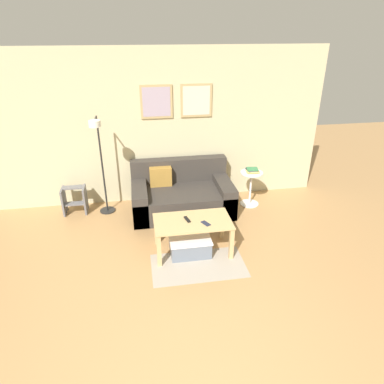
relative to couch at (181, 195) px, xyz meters
The scene contains 11 objects.
wall_back 1.17m from the couch, 119.46° to the left, with size 5.60×0.09×2.55m.
area_rug 1.57m from the couch, 89.85° to the right, with size 1.21×0.67×0.01m, color #A39989.
couch is the anchor object (origin of this frame).
coffee_table 1.21m from the couch, 90.69° to the right, with size 1.03×0.58×0.48m.
storage_bin 1.26m from the couch, 92.71° to the right, with size 0.56×0.42×0.24m.
floor_lamp 1.45m from the couch, behind, with size 0.25×0.52×1.62m.
side_table 1.20m from the couch, ahead, with size 0.38×0.38×0.60m.
book_stack 1.25m from the couch, ahead, with size 0.23×0.20×0.08m.
remote_control 1.20m from the couch, 94.04° to the right, with size 0.04×0.15×0.02m, color black.
cell_phone 1.33m from the couch, 83.76° to the right, with size 0.07×0.14×0.01m, color #1E2338.
step_stool 1.76m from the couch, behind, with size 0.37×0.30×0.44m.
Camera 1 is at (-0.38, -1.78, 2.80)m, focal length 32.00 mm.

